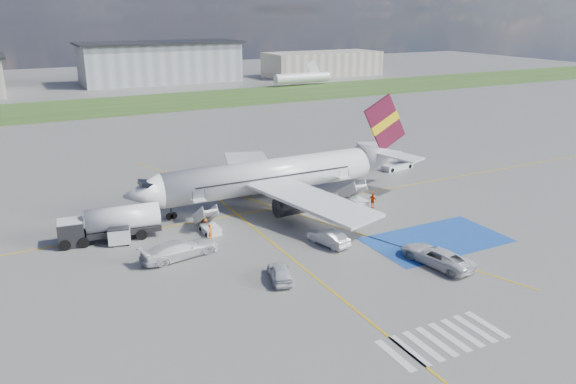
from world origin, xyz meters
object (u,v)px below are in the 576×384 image
(fuel_tanker, at_px, (111,226))
(car_silver_a, at_px, (280,272))
(gpu_cart, at_px, (119,237))
(car_silver_b, at_px, (329,238))
(van_white_a, at_px, (437,254))
(van_white_b, at_px, (180,246))
(belt_loader, at_px, (398,166))
(airliner, at_px, (281,174))

(fuel_tanker, height_order, car_silver_a, fuel_tanker)
(gpu_cart, distance_m, car_silver_a, 17.64)
(gpu_cart, relative_size, car_silver_b, 0.50)
(van_white_a, distance_m, van_white_b, 23.61)
(car_silver_b, relative_size, van_white_a, 0.84)
(belt_loader, height_order, van_white_b, van_white_b)
(belt_loader, xyz_separation_m, van_white_a, (-16.84, -27.25, 0.64))
(van_white_b, bearing_deg, fuel_tanker, 23.57)
(fuel_tanker, relative_size, car_silver_a, 2.35)
(fuel_tanker, bearing_deg, gpu_cart, -70.02)
(fuel_tanker, xyz_separation_m, belt_loader, (41.94, 7.70, -1.01))
(car_silver_a, bearing_deg, van_white_a, -179.16)
(gpu_cart, height_order, car_silver_a, gpu_cart)
(belt_loader, height_order, car_silver_a, belt_loader)
(fuel_tanker, distance_m, car_silver_b, 21.83)
(gpu_cart, bearing_deg, van_white_a, -23.65)
(car_silver_a, height_order, van_white_a, van_white_a)
(airliner, xyz_separation_m, van_white_b, (-15.65, -10.19, -2.28))
(airliner, distance_m, belt_loader, 22.21)
(car_silver_a, distance_m, van_white_a, 14.53)
(airliner, relative_size, belt_loader, 6.81)
(gpu_cart, height_order, car_silver_b, gpu_cart)
(airliner, bearing_deg, car_silver_a, -116.89)
(belt_loader, bearing_deg, van_white_b, -166.16)
(car_silver_b, bearing_deg, car_silver_a, 17.73)
(airliner, height_order, car_silver_a, airliner)
(gpu_cart, bearing_deg, fuel_tanker, 116.33)
(airliner, bearing_deg, van_white_a, -78.32)
(belt_loader, distance_m, van_white_a, 32.04)
(fuel_tanker, relative_size, van_white_a, 1.81)
(airliner, relative_size, gpu_cart, 15.92)
(car_silver_a, xyz_separation_m, van_white_a, (14.05, -3.69, 0.31))
(fuel_tanker, xyz_separation_m, gpu_cart, (0.45, -1.77, -0.62))
(belt_loader, bearing_deg, car_silver_a, -151.02)
(fuel_tanker, distance_m, van_white_a, 31.82)
(van_white_b, bearing_deg, car_silver_b, -114.87)
(airliner, bearing_deg, fuel_tanker, -172.33)
(airliner, relative_size, car_silver_b, 7.94)
(airliner, distance_m, car_silver_a, 21.05)
(gpu_cart, xyz_separation_m, van_white_a, (24.65, -17.79, 0.25))
(van_white_a, height_order, van_white_b, van_white_b)
(gpu_cart, distance_m, van_white_b, 7.18)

